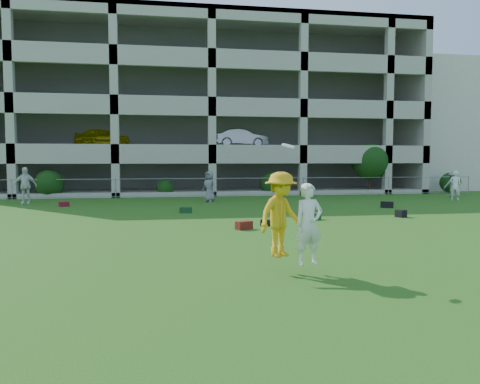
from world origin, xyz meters
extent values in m
plane|color=#235114|center=(0.00, 0.00, 0.00)|extent=(100.00, 100.00, 0.00)
cube|color=beige|center=(23.00, 28.00, 5.00)|extent=(16.00, 14.00, 10.00)
imported|color=silver|center=(-10.32, 15.58, 0.98)|extent=(1.19, 0.57, 1.96)
imported|color=slate|center=(-0.59, 15.23, 0.85)|extent=(0.99, 0.95, 1.71)
imported|color=white|center=(13.49, 13.86, 0.86)|extent=(0.74, 0.73, 1.72)
imported|color=gray|center=(14.57, 15.73, 0.81)|extent=(1.15, 0.81, 1.63)
cube|color=#611410|center=(-0.46, 4.85, 0.14)|extent=(0.63, 0.52, 0.28)
cube|color=black|center=(0.48, 5.57, 0.11)|extent=(0.47, 0.40, 0.22)
cube|color=#13351A|center=(2.68, 6.94, 0.13)|extent=(0.58, 0.49, 0.26)
cube|color=black|center=(6.46, 7.09, 0.15)|extent=(0.46, 0.46, 0.30)
cube|color=black|center=(7.67, 10.67, 0.15)|extent=(0.67, 0.55, 0.30)
cube|color=#510D13|center=(-8.05, 13.90, 0.12)|extent=(0.53, 0.48, 0.24)
cube|color=#143821|center=(-2.16, 10.10, 0.12)|extent=(0.55, 0.40, 0.25)
imported|color=gold|center=(-0.77, -1.27, 1.23)|extent=(1.31, 1.16, 1.76)
imported|color=white|center=(-0.23, -1.48, 1.05)|extent=(0.66, 0.49, 1.66)
cylinder|color=white|center=(-0.60, -1.18, 2.64)|extent=(0.28, 0.27, 0.16)
cube|color=#9E998C|center=(0.00, 32.75, 6.00)|extent=(30.00, 0.50, 12.00)
cube|color=#9E998C|center=(14.75, 26.00, 6.00)|extent=(0.50, 14.00, 12.00)
cube|color=#9E998C|center=(0.00, 26.00, 11.85)|extent=(30.00, 14.00, 0.30)
cube|color=#9E998C|center=(0.00, 26.00, 0.15)|extent=(30.00, 14.00, 0.30)
cube|color=#9E998C|center=(0.00, 26.00, 3.15)|extent=(30.00, 14.00, 0.30)
cube|color=#9E998C|center=(0.00, 26.00, 6.15)|extent=(30.00, 14.00, 0.30)
cube|color=#9E998C|center=(0.00, 26.00, 9.15)|extent=(30.00, 14.00, 0.30)
cube|color=#9E998C|center=(0.00, 19.15, 2.55)|extent=(30.00, 0.30, 0.90)
cube|color=#9E998C|center=(0.00, 19.15, 5.55)|extent=(30.00, 0.30, 0.90)
cube|color=#9E998C|center=(0.00, 19.15, 8.55)|extent=(30.00, 0.30, 0.90)
cube|color=#9E998C|center=(0.00, 19.15, 11.55)|extent=(30.00, 0.30, 0.90)
cube|color=#9E998C|center=(-12.00, 19.25, 6.00)|extent=(0.50, 0.50, 12.00)
cube|color=#9E998C|center=(-6.00, 19.25, 6.00)|extent=(0.50, 0.50, 12.00)
cube|color=#9E998C|center=(0.00, 19.25, 6.00)|extent=(0.50, 0.50, 12.00)
cube|color=#9E998C|center=(6.00, 19.25, 6.00)|extent=(0.50, 0.50, 12.00)
cube|color=#9E998C|center=(12.00, 19.25, 6.00)|extent=(0.50, 0.50, 12.00)
cube|color=#605E59|center=(0.00, 28.00, 6.00)|extent=(29.00, 9.00, 11.60)
imported|color=#DAC70B|center=(-7.27, 24.00, 3.96)|extent=(3.94, 1.72, 1.32)
imported|color=#BBBCC2|center=(2.68, 24.00, 3.96)|extent=(4.09, 1.64, 1.32)
cylinder|color=gray|center=(-12.00, 19.00, 0.60)|extent=(0.06, 0.06, 1.20)
cylinder|color=gray|center=(-6.00, 19.00, 0.60)|extent=(0.06, 0.06, 1.20)
cylinder|color=gray|center=(0.00, 19.00, 0.60)|extent=(0.06, 0.06, 1.20)
cylinder|color=gray|center=(6.00, 19.00, 0.60)|extent=(0.06, 0.06, 1.20)
cylinder|color=gray|center=(12.00, 19.00, 0.60)|extent=(0.06, 0.06, 1.20)
cylinder|color=gray|center=(18.00, 19.00, 0.60)|extent=(0.06, 0.06, 1.20)
cylinder|color=gray|center=(0.00, 19.00, 1.15)|extent=(36.00, 0.04, 0.04)
cylinder|color=gray|center=(0.00, 19.00, 0.08)|extent=(36.00, 0.04, 0.04)
sphere|color=#163D11|center=(-10.00, 19.60, 0.88)|extent=(1.76, 1.76, 1.76)
sphere|color=#163D11|center=(-3.00, 19.60, 0.55)|extent=(1.10, 1.10, 1.10)
sphere|color=#163D11|center=(4.00, 19.60, 0.77)|extent=(1.54, 1.54, 1.54)
cylinder|color=#382314|center=(11.00, 19.80, 0.98)|extent=(0.16, 0.16, 1.96)
sphere|color=#163D11|center=(11.00, 19.80, 2.24)|extent=(2.52, 2.52, 2.52)
sphere|color=#163D11|center=(17.00, 19.60, 0.72)|extent=(1.43, 1.43, 1.43)
camera|label=1|loc=(-3.18, -10.57, 2.36)|focal=35.00mm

